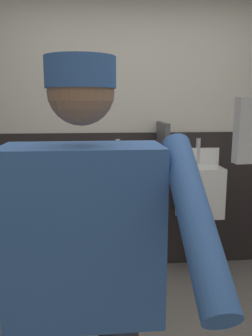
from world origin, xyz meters
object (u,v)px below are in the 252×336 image
(urinal_middle, at_px, (200,190))
(person, at_px, (85,276))
(cell_phone, at_px, (252,131))
(urinal_left, at_px, (119,192))

(urinal_middle, distance_m, person, 2.20)
(urinal_middle, xyz_separation_m, cell_phone, (-0.71, -2.45, 0.75))
(urinal_left, distance_m, urinal_middle, 0.75)
(urinal_middle, height_order, cell_phone, cell_phone)
(urinal_left, distance_m, cell_phone, 2.56)
(urinal_left, height_order, person, person)
(cell_phone, bearing_deg, urinal_middle, 67.73)
(person, bearing_deg, cell_phone, -59.07)
(urinal_middle, relative_size, cell_phone, 11.27)
(person, bearing_deg, urinal_middle, 62.65)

